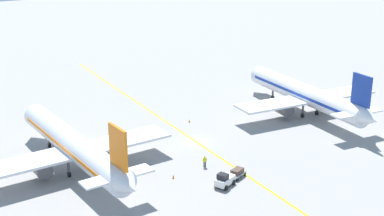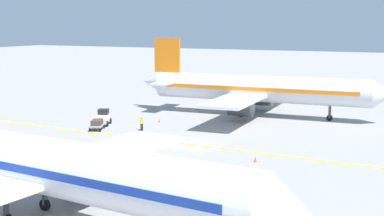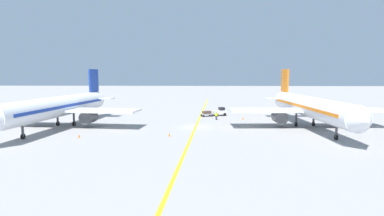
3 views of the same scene
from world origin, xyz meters
TOP-DOWN VIEW (x-y plane):
  - ground_plane at (0.00, 0.00)m, footprint 400.00×400.00m
  - apron_yellow_centreline at (0.00, 0.00)m, footprint 6.39×119.87m
  - airplane_at_gate at (-20.04, -0.02)m, footprint 28.23×35.52m
  - airplane_adjacent_stand at (24.15, 1.14)m, footprint 28.36×35.55m
  - baggage_tug_white at (-5.19, -15.12)m, footprint 3.35×2.65m
  - baggage_cart_trailing at (-2.16, -13.82)m, footprint 2.94×2.31m
  - ground_crew_worker at (-4.11, -8.74)m, footprint 0.55×0.32m
  - traffic_cone_near_nose at (3.85, 8.37)m, footprint 0.32×0.32m
  - traffic_cone_mid_apron at (-9.72, -9.54)m, footprint 0.32×0.32m
  - traffic_cone_by_wingtip at (17.25, 9.86)m, footprint 0.32×0.32m

SIDE VIEW (x-z plane):
  - ground_plane at x=0.00m, z-range 0.00..0.00m
  - apron_yellow_centreline at x=0.00m, z-range 0.00..0.01m
  - traffic_cone_near_nose at x=3.85m, z-range 0.00..0.55m
  - traffic_cone_mid_apron at x=-9.72m, z-range 0.00..0.55m
  - traffic_cone_by_wingtip at x=17.25m, z-range 0.00..0.55m
  - baggage_cart_trailing at x=-2.16m, z-range 0.14..1.38m
  - baggage_tug_white at x=-5.19m, z-range -0.15..1.96m
  - ground_crew_worker at x=-4.11m, z-range 0.07..1.75m
  - airplane_at_gate at x=-20.04m, z-range -1.59..9.01m
  - airplane_adjacent_stand at x=24.15m, z-range -1.59..9.01m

